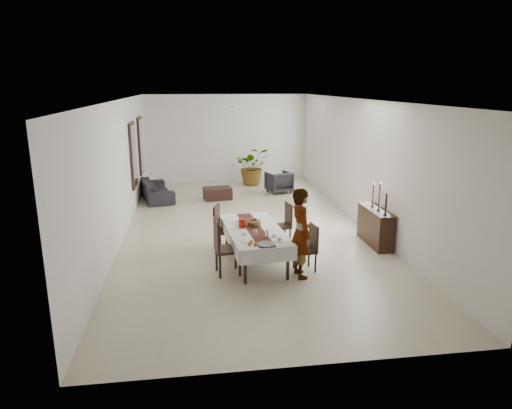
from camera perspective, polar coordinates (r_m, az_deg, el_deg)
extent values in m
cube|color=beige|center=(11.70, -1.27, -2.89)|extent=(6.00, 12.00, 0.00)
cube|color=silver|center=(11.15, -1.36, 12.97)|extent=(6.00, 12.00, 0.02)
cube|color=white|center=(17.23, -3.70, 8.28)|extent=(6.00, 0.02, 3.20)
cube|color=white|center=(5.59, 6.01, -5.81)|extent=(6.00, 0.02, 3.20)
cube|color=white|center=(11.37, -16.55, 4.28)|extent=(0.02, 12.00, 3.20)
cube|color=white|center=(12.04, 13.07, 5.07)|extent=(0.02, 12.00, 3.20)
cube|color=black|center=(9.32, -0.21, -3.26)|extent=(1.10, 2.28, 0.05)
cylinder|color=black|center=(8.39, -1.37, -7.87)|extent=(0.07, 0.07, 0.65)
cylinder|color=black|center=(8.58, 4.00, -7.40)|extent=(0.07, 0.07, 0.65)
cylinder|color=black|center=(10.34, -3.68, -3.46)|extent=(0.07, 0.07, 0.65)
cylinder|color=black|center=(10.49, 0.71, -3.16)|extent=(0.07, 0.07, 0.65)
cube|color=white|center=(9.31, -0.21, -3.10)|extent=(1.28, 2.46, 0.01)
cube|color=white|center=(9.26, -3.48, -4.11)|extent=(0.20, 2.37, 0.28)
cube|color=white|center=(9.48, 2.98, -3.64)|extent=(0.20, 2.37, 0.28)
cube|color=silver|center=(8.27, 1.58, -6.45)|extent=(1.09, 0.10, 0.28)
cube|color=white|center=(10.46, -1.62, -1.84)|extent=(1.09, 0.10, 0.28)
cube|color=#602B1B|center=(9.31, -0.21, -3.05)|extent=(0.51, 2.32, 0.00)
cylinder|color=#9B170B|center=(9.36, -1.78, -2.37)|extent=(0.15, 0.15, 0.18)
torus|color=#9C0C0B|center=(9.35, -2.25, -2.40)|extent=(0.11, 0.03, 0.11)
cylinder|color=silver|center=(8.75, 1.35, -3.71)|extent=(0.06, 0.06, 0.16)
cylinder|color=white|center=(8.79, -0.08, -3.61)|extent=(0.06, 0.06, 0.16)
cylinder|color=silver|center=(9.34, 0.00, -2.50)|extent=(0.06, 0.06, 0.16)
cylinder|color=white|center=(8.85, 2.32, -3.85)|extent=(0.08, 0.08, 0.06)
cylinder|color=silver|center=(8.86, 2.32, -3.98)|extent=(0.14, 0.14, 0.01)
cylinder|color=white|center=(8.94, -1.50, -3.64)|extent=(0.08, 0.08, 0.06)
cylinder|color=white|center=(8.95, -1.50, -3.77)|extent=(0.14, 0.14, 0.01)
cylinder|color=white|center=(8.61, 2.97, -4.54)|extent=(0.22, 0.22, 0.01)
sphere|color=tan|center=(8.60, 2.98, -4.38)|extent=(0.08, 0.08, 0.08)
cylinder|color=white|center=(8.61, -1.01, -4.53)|extent=(0.22, 0.22, 0.01)
cylinder|color=silver|center=(9.72, -2.56, -2.24)|extent=(0.22, 0.22, 0.01)
cylinder|color=#3D3C41|center=(8.41, 1.22, -4.99)|extent=(0.33, 0.33, 0.02)
cylinder|color=#8C4114|center=(8.33, -0.09, -4.99)|extent=(0.06, 0.06, 0.07)
cylinder|color=#9C6216|center=(8.37, -0.79, -4.91)|extent=(0.06, 0.06, 0.07)
cylinder|color=#945015|center=(8.46, -0.61, -4.68)|extent=(0.06, 0.06, 0.07)
cylinder|color=brown|center=(9.52, -0.24, -2.37)|extent=(0.28, 0.28, 0.09)
sphere|color=maroon|center=(9.52, -0.10, -1.92)|extent=(0.08, 0.08, 0.08)
sphere|color=#597322|center=(9.52, -0.50, -1.93)|extent=(0.07, 0.07, 0.07)
cube|color=black|center=(8.99, 6.13, -5.76)|extent=(0.45, 0.45, 0.04)
cylinder|color=black|center=(9.00, 7.45, -7.28)|extent=(0.05, 0.05, 0.39)
cylinder|color=black|center=(9.27, 6.62, -6.58)|extent=(0.05, 0.05, 0.39)
cylinder|color=black|center=(8.88, 5.54, -7.54)|extent=(0.05, 0.05, 0.39)
cylinder|color=black|center=(9.15, 4.76, -6.82)|extent=(0.05, 0.05, 0.39)
cube|color=black|center=(8.97, 7.23, -4.03)|extent=(0.10, 0.39, 0.50)
cube|color=black|center=(10.42, 3.11, -2.74)|extent=(0.46, 0.46, 0.05)
cylinder|color=black|center=(10.40, 4.27, -4.08)|extent=(0.05, 0.05, 0.40)
cylinder|color=black|center=(10.69, 3.62, -3.54)|extent=(0.05, 0.05, 0.40)
cylinder|color=black|center=(10.29, 2.56, -4.27)|extent=(0.05, 0.05, 0.40)
cylinder|color=black|center=(10.58, 1.95, -3.71)|extent=(0.05, 0.05, 0.40)
cube|color=black|center=(10.40, 4.08, -1.20)|extent=(0.10, 0.40, 0.51)
cube|color=black|center=(8.80, -3.54, -5.64)|extent=(0.52, 0.52, 0.05)
cylinder|color=black|center=(9.04, -4.96, -6.86)|extent=(0.05, 0.05, 0.46)
cylinder|color=black|center=(8.69, -4.51, -7.77)|extent=(0.05, 0.05, 0.46)
cylinder|color=black|center=(9.10, -2.57, -6.65)|extent=(0.05, 0.05, 0.46)
cylinder|color=black|center=(8.76, -2.02, -7.54)|extent=(0.05, 0.05, 0.46)
cube|color=black|center=(8.66, -4.96, -3.78)|extent=(0.10, 0.47, 0.60)
cube|color=black|center=(9.98, -3.81, -3.35)|extent=(0.55, 0.55, 0.05)
cylinder|color=black|center=(10.26, -4.51, -4.26)|extent=(0.06, 0.06, 0.43)
cylinder|color=black|center=(9.93, -5.03, -4.92)|extent=(0.06, 0.06, 0.43)
cylinder|color=black|center=(10.18, -2.56, -4.38)|extent=(0.06, 0.06, 0.43)
cylinder|color=black|center=(9.85, -3.02, -5.05)|extent=(0.06, 0.06, 0.43)
cube|color=black|center=(9.94, -4.94, -1.65)|extent=(0.17, 0.43, 0.55)
imported|color=gray|center=(8.59, 5.63, -3.57)|extent=(0.47, 0.66, 1.72)
cube|color=black|center=(10.77, 14.66, -2.75)|extent=(0.36, 1.33, 0.80)
cube|color=black|center=(10.65, 14.80, -0.63)|extent=(0.39, 1.38, 0.03)
cylinder|color=black|center=(10.22, 15.85, -1.21)|extent=(0.09, 0.09, 0.03)
cylinder|color=black|center=(10.16, 15.95, 0.07)|extent=(0.04, 0.04, 0.44)
cylinder|color=beige|center=(10.10, 16.05, 1.48)|extent=(0.03, 0.03, 0.07)
cylinder|color=black|center=(10.53, 15.09, -0.68)|extent=(0.09, 0.09, 0.03)
cylinder|color=black|center=(10.46, 15.20, 0.91)|extent=(0.04, 0.04, 0.58)
cylinder|color=white|center=(10.38, 15.32, 2.65)|extent=(0.03, 0.03, 0.07)
cylinder|color=black|center=(10.84, 14.37, -0.18)|extent=(0.09, 0.09, 0.03)
cylinder|color=black|center=(10.78, 14.45, 1.14)|extent=(0.04, 0.04, 0.49)
cylinder|color=white|center=(10.72, 14.55, 2.59)|extent=(0.03, 0.03, 0.07)
imported|color=#252328|center=(14.87, -12.33, 1.83)|extent=(1.25, 2.20, 0.61)
imported|color=#2C2A2F|center=(15.43, 2.88, 2.81)|extent=(0.95, 0.96, 0.71)
cube|color=black|center=(14.55, -4.83, 1.39)|extent=(0.93, 0.70, 0.38)
imported|color=#306227|center=(16.57, -0.41, 4.83)|extent=(1.24, 1.07, 1.36)
cube|color=black|center=(13.52, -15.08, 5.98)|extent=(0.06, 1.05, 1.85)
cube|color=silver|center=(13.51, -14.93, 5.99)|extent=(0.01, 0.90, 1.70)
cube|color=black|center=(15.58, -14.20, 7.16)|extent=(0.06, 1.05, 1.85)
cube|color=silver|center=(15.58, -14.07, 7.17)|extent=(0.01, 0.90, 1.70)
cylinder|color=white|center=(14.14, -2.83, 12.95)|extent=(0.04, 0.04, 0.20)
cylinder|color=silver|center=(14.15, -2.82, 12.14)|extent=(0.16, 0.16, 0.08)
cube|color=silver|center=(14.49, -2.95, 12.20)|extent=(0.10, 0.55, 0.01)
cube|color=silver|center=(13.80, -2.68, 12.07)|extent=(0.10, 0.55, 0.01)
cube|color=silver|center=(14.18, -1.38, 12.16)|extent=(0.55, 0.10, 0.01)
cube|color=white|center=(14.12, -4.26, 12.11)|extent=(0.55, 0.10, 0.01)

